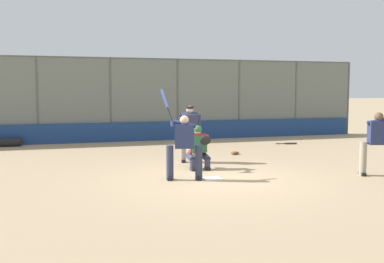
{
  "coord_description": "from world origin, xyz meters",
  "views": [
    {
      "loc": [
        3.51,
        9.96,
        2.13
      ],
      "look_at": [
        0.2,
        -1.0,
        1.05
      ],
      "focal_mm": 42.0,
      "sensor_mm": 36.0,
      "label": 1
    }
  ],
  "objects_px": {
    "batter_at_plate": "(184,145)",
    "equipment_bag_dugout_side": "(7,142)",
    "catcher_behind_plate": "(199,147)",
    "fielding_glove_on_dirt": "(235,153)",
    "umpire_home": "(190,132)",
    "spare_bat_near_backstop": "(289,143)",
    "batter_on_deck": "(378,141)"
  },
  "relations": [
    {
      "from": "batter_at_plate",
      "to": "umpire_home",
      "type": "xyz_separation_m",
      "value": [
        -0.85,
        -2.4,
        0.05
      ]
    },
    {
      "from": "batter_on_deck",
      "to": "catcher_behind_plate",
      "type": "bearing_deg",
      "value": 169.68
    },
    {
      "from": "batter_on_deck",
      "to": "equipment_bag_dugout_side",
      "type": "bearing_deg",
      "value": 155.02
    },
    {
      "from": "catcher_behind_plate",
      "to": "equipment_bag_dugout_side",
      "type": "distance_m",
      "value": 8.51
    },
    {
      "from": "catcher_behind_plate",
      "to": "equipment_bag_dugout_side",
      "type": "height_order",
      "value": "catcher_behind_plate"
    },
    {
      "from": "equipment_bag_dugout_side",
      "to": "fielding_glove_on_dirt",
      "type": "bearing_deg",
      "value": 149.46
    },
    {
      "from": "spare_bat_near_backstop",
      "to": "fielding_glove_on_dirt",
      "type": "bearing_deg",
      "value": -135.97
    },
    {
      "from": "umpire_home",
      "to": "equipment_bag_dugout_side",
      "type": "distance_m",
      "value": 7.74
    },
    {
      "from": "catcher_behind_plate",
      "to": "batter_on_deck",
      "type": "xyz_separation_m",
      "value": [
        -3.97,
        2.12,
        0.25
      ]
    },
    {
      "from": "batter_at_plate",
      "to": "catcher_behind_plate",
      "type": "xyz_separation_m",
      "value": [
        -0.75,
        -1.23,
        -0.22
      ]
    },
    {
      "from": "umpire_home",
      "to": "fielding_glove_on_dirt",
      "type": "relative_size",
      "value": 5.63
    },
    {
      "from": "umpire_home",
      "to": "equipment_bag_dugout_side",
      "type": "relative_size",
      "value": 1.43
    },
    {
      "from": "batter_at_plate",
      "to": "fielding_glove_on_dirt",
      "type": "xyz_separation_m",
      "value": [
        -2.71,
        -3.45,
        -0.78
      ]
    },
    {
      "from": "catcher_behind_plate",
      "to": "fielding_glove_on_dirt",
      "type": "xyz_separation_m",
      "value": [
        -1.95,
        -2.22,
        -0.56
      ]
    },
    {
      "from": "batter_at_plate",
      "to": "batter_on_deck",
      "type": "distance_m",
      "value": 4.8
    },
    {
      "from": "batter_at_plate",
      "to": "spare_bat_near_backstop",
      "type": "relative_size",
      "value": 2.6
    },
    {
      "from": "spare_bat_near_backstop",
      "to": "catcher_behind_plate",
      "type": "bearing_deg",
      "value": -128.67
    },
    {
      "from": "batter_at_plate",
      "to": "spare_bat_near_backstop",
      "type": "xyz_separation_m",
      "value": [
        -5.77,
        -5.4,
        -0.8
      ]
    },
    {
      "from": "batter_at_plate",
      "to": "equipment_bag_dugout_side",
      "type": "distance_m",
      "value": 9.1
    },
    {
      "from": "umpire_home",
      "to": "spare_bat_near_backstop",
      "type": "height_order",
      "value": "umpire_home"
    },
    {
      "from": "spare_bat_near_backstop",
      "to": "batter_at_plate",
      "type": "bearing_deg",
      "value": -125.29
    },
    {
      "from": "batter_at_plate",
      "to": "catcher_behind_plate",
      "type": "height_order",
      "value": "batter_at_plate"
    },
    {
      "from": "spare_bat_near_backstop",
      "to": "fielding_glove_on_dirt",
      "type": "height_order",
      "value": "fielding_glove_on_dirt"
    },
    {
      "from": "catcher_behind_plate",
      "to": "equipment_bag_dugout_side",
      "type": "relative_size",
      "value": 1.02
    },
    {
      "from": "fielding_glove_on_dirt",
      "to": "equipment_bag_dugout_side",
      "type": "bearing_deg",
      "value": -30.54
    },
    {
      "from": "batter_at_plate",
      "to": "equipment_bag_dugout_side",
      "type": "height_order",
      "value": "batter_at_plate"
    },
    {
      "from": "catcher_behind_plate",
      "to": "spare_bat_near_backstop",
      "type": "relative_size",
      "value": 1.43
    },
    {
      "from": "umpire_home",
      "to": "spare_bat_near_backstop",
      "type": "bearing_deg",
      "value": -142.46
    },
    {
      "from": "catcher_behind_plate",
      "to": "fielding_glove_on_dirt",
      "type": "bearing_deg",
      "value": -129.66
    },
    {
      "from": "umpire_home",
      "to": "spare_bat_near_backstop",
      "type": "xyz_separation_m",
      "value": [
        -4.92,
        -3.0,
        -0.85
      ]
    },
    {
      "from": "umpire_home",
      "to": "equipment_bag_dugout_side",
      "type": "height_order",
      "value": "umpire_home"
    },
    {
      "from": "batter_at_plate",
      "to": "equipment_bag_dugout_side",
      "type": "xyz_separation_m",
      "value": [
        4.65,
        -7.79,
        -0.66
      ]
    }
  ]
}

